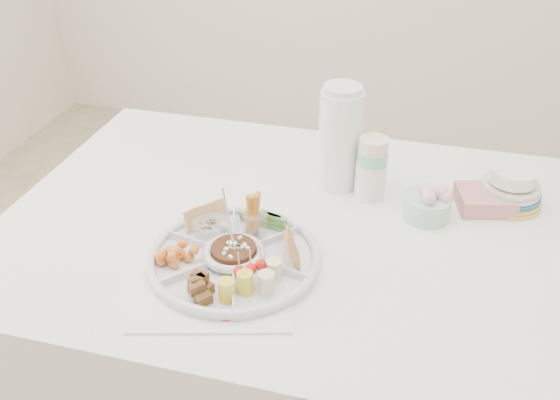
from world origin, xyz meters
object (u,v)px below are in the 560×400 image
(party_tray, at_px, (234,255))
(plate_stack, at_px, (511,185))
(thermos, at_px, (340,136))
(dining_table, at_px, (305,334))

(party_tray, xyz_separation_m, plate_stack, (0.61, 0.42, 0.03))
(thermos, relative_size, plate_stack, 1.72)
(party_tray, bearing_deg, plate_stack, 34.41)
(plate_stack, bearing_deg, thermos, -177.67)
(dining_table, bearing_deg, thermos, 80.78)
(thermos, bearing_deg, party_tray, -112.36)
(dining_table, bearing_deg, party_tray, -124.23)
(thermos, distance_m, plate_stack, 0.45)
(dining_table, relative_size, party_tray, 4.00)
(plate_stack, bearing_deg, dining_table, -154.78)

